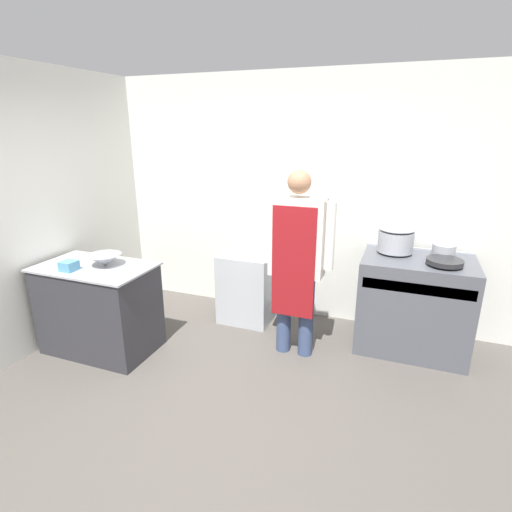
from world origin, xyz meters
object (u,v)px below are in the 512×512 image
(mixing_bowl, at_px, (105,260))
(stock_pot, at_px, (396,239))
(stove, at_px, (413,304))
(person_cook, at_px, (297,254))
(fridge_unit, at_px, (249,285))
(sauce_pot, at_px, (444,250))
(saute_pan, at_px, (445,261))
(plastic_tub, at_px, (69,266))

(mixing_bowl, height_order, stock_pot, stock_pot)
(stove, bearing_deg, person_cook, -154.73)
(stove, bearing_deg, mixing_bowl, -159.22)
(fridge_unit, bearing_deg, sauce_pot, 1.70)
(stove, relative_size, person_cook, 0.58)
(fridge_unit, xyz_separation_m, saute_pan, (1.97, -0.18, 0.58))
(person_cook, distance_m, plastic_tub, 2.08)
(person_cook, height_order, mixing_bowl, person_cook)
(person_cook, xyz_separation_m, sauce_pot, (1.27, 0.62, -0.01))
(plastic_tub, bearing_deg, mixing_bowl, 47.39)
(plastic_tub, bearing_deg, fridge_unit, 47.56)
(plastic_tub, xyz_separation_m, stock_pot, (2.76, 1.41, 0.16))
(stove, bearing_deg, stock_pot, 152.37)
(person_cook, relative_size, sauce_pot, 8.43)
(stove, xyz_separation_m, stock_pot, (-0.23, 0.12, 0.62))
(saute_pan, bearing_deg, mixing_bowl, -162.60)
(stove, distance_m, mixing_bowl, 3.01)
(fridge_unit, relative_size, sauce_pot, 3.75)
(stove, xyz_separation_m, fridge_unit, (-1.76, 0.06, -0.07))
(plastic_tub, bearing_deg, stock_pot, 26.98)
(mixing_bowl, distance_m, saute_pan, 3.13)
(sauce_pot, bearing_deg, stove, -149.51)
(person_cook, bearing_deg, stock_pot, 36.86)
(person_cook, height_order, saute_pan, person_cook)
(stove, distance_m, plastic_tub, 3.29)
(saute_pan, bearing_deg, plastic_tub, -159.98)
(stove, bearing_deg, fridge_unit, 177.96)
(mixing_bowl, height_order, sauce_pot, sauce_pot)
(person_cook, xyz_separation_m, mixing_bowl, (-1.72, -0.55, -0.09))
(fridge_unit, height_order, person_cook, person_cook)
(mixing_bowl, bearing_deg, sauce_pot, 21.49)
(fridge_unit, height_order, mixing_bowl, mixing_bowl)
(person_cook, relative_size, plastic_tub, 13.37)
(plastic_tub, relative_size, saute_pan, 0.42)
(person_cook, bearing_deg, fridge_unit, 141.04)
(stock_pot, height_order, sauce_pot, stock_pot)
(person_cook, distance_m, stock_pot, 1.04)
(mixing_bowl, xyz_separation_m, saute_pan, (2.99, 0.94, 0.05))
(fridge_unit, relative_size, saute_pan, 2.51)
(saute_pan, distance_m, sauce_pot, 0.24)
(stove, relative_size, stock_pot, 3.04)
(fridge_unit, height_order, saute_pan, saute_pan)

